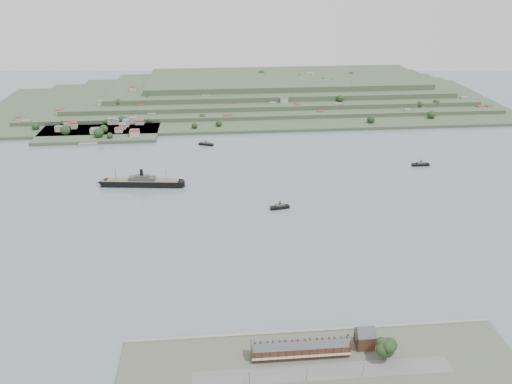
{
  "coord_description": "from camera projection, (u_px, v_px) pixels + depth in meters",
  "views": [
    {
      "loc": [
        -53.55,
        -379.28,
        202.85
      ],
      "look_at": [
        -17.59,
        30.0,
        10.81
      ],
      "focal_mm": 35.0,
      "sensor_mm": 36.0,
      "label": 1
    }
  ],
  "objects": [
    {
      "name": "gabled_building",
      "position": [
        365.0,
        337.0,
        283.14
      ],
      "size": [
        10.4,
        10.18,
        14.09
      ],
      "color": "#482819",
      "rests_on": "ground"
    },
    {
      "name": "steamship",
      "position": [
        139.0,
        182.0,
        490.32
      ],
      "size": [
        87.08,
        19.52,
        20.9
      ],
      "color": "black",
      "rests_on": "ground"
    },
    {
      "name": "ferry_west",
      "position": [
        206.0,
        144.0,
        599.01
      ],
      "size": [
        18.52,
        11.36,
        6.73
      ],
      "color": "black",
      "rests_on": "ground"
    },
    {
      "name": "ground",
      "position": [
        279.0,
        217.0,
        432.42
      ],
      "size": [
        1400.0,
        1400.0,
        0.0
      ],
      "primitive_type": "plane",
      "color": "slate",
      "rests_on": "ground"
    },
    {
      "name": "far_peninsula",
      "position": [
        265.0,
        93.0,
        784.36
      ],
      "size": [
        760.0,
        309.0,
        30.0
      ],
      "color": "#3A5236",
      "rests_on": "ground"
    },
    {
      "name": "ferry_east",
      "position": [
        421.0,
        164.0,
        539.59
      ],
      "size": [
        18.63,
        5.25,
        6.98
      ],
      "color": "black",
      "rests_on": "ground"
    },
    {
      "name": "tugboat",
      "position": [
        280.0,
        207.0,
        446.29
      ],
      "size": [
        17.71,
        7.67,
        7.72
      ],
      "color": "black",
      "rests_on": "ground"
    },
    {
      "name": "near_shore",
      "position": [
        325.0,
        380.0,
        263.46
      ],
      "size": [
        220.0,
        80.0,
        2.6
      ],
      "color": "#4C5142",
      "rests_on": "ground"
    },
    {
      "name": "fig_tree",
      "position": [
        386.0,
        348.0,
        271.81
      ],
      "size": [
        12.78,
        11.07,
        14.26
      ],
      "color": "#4A3522",
      "rests_on": "ground"
    },
    {
      "name": "terrace_row",
      "position": [
        301.0,
        348.0,
        277.1
      ],
      "size": [
        55.6,
        9.8,
        11.07
      ],
      "color": "#482819",
      "rests_on": "ground"
    }
  ]
}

